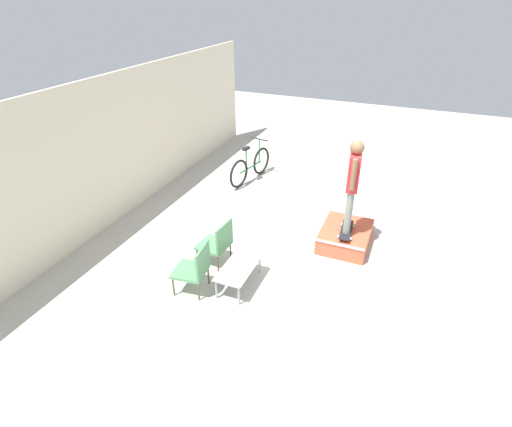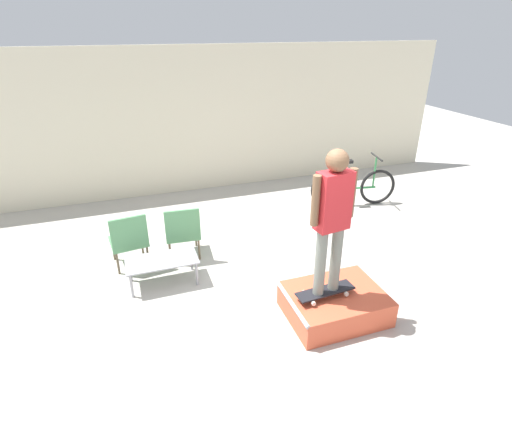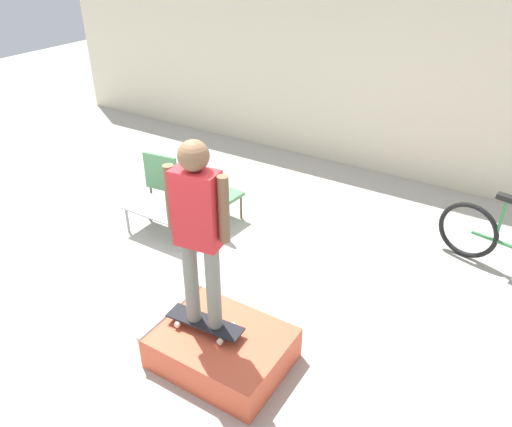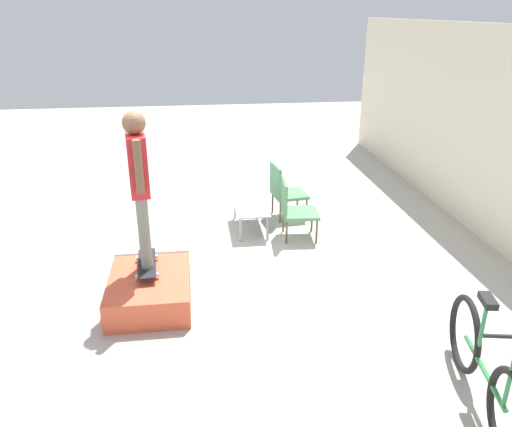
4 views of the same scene
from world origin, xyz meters
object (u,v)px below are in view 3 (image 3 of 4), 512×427
(patio_chair_left, at_px, (168,178))
(person_skater, at_px, (198,224))
(patio_chair_right, at_px, (213,192))
(bicycle, at_px, (512,245))
(coffee_table, at_px, (162,212))
(skate_ramp_box, at_px, (222,348))
(skateboard_on_ramp, at_px, (205,322))

(patio_chair_left, bearing_deg, person_skater, 129.86)
(patio_chair_right, relative_size, bicycle, 0.51)
(coffee_table, xyz_separation_m, bicycle, (3.98, 1.50, 0.04))
(person_skater, relative_size, bicycle, 1.02)
(skate_ramp_box, xyz_separation_m, patio_chair_left, (-2.35, 2.00, 0.31))
(person_skater, bearing_deg, skateboard_on_ramp, -7.98)
(skate_ramp_box, bearing_deg, patio_chair_left, 139.52)
(bicycle, bearing_deg, skate_ramp_box, -113.68)
(coffee_table, distance_m, bicycle, 4.25)
(patio_chair_left, bearing_deg, coffee_table, 116.36)
(coffee_table, height_order, patio_chair_left, patio_chair_left)
(skateboard_on_ramp, distance_m, patio_chair_left, 2.98)
(coffee_table, relative_size, patio_chair_right, 1.11)
(patio_chair_left, height_order, patio_chair_right, same)
(coffee_table, distance_m, patio_chair_left, 0.73)
(skateboard_on_ramp, height_order, patio_chair_right, patio_chair_right)
(skate_ramp_box, height_order, patio_chair_left, patio_chair_left)
(patio_chair_left, bearing_deg, skate_ramp_box, 132.25)
(coffee_table, bearing_deg, bicycle, 20.64)
(skate_ramp_box, distance_m, person_skater, 1.32)
(skate_ramp_box, relative_size, bicycle, 0.70)
(patio_chair_left, xyz_separation_m, bicycle, (4.38, 0.90, -0.09))
(skate_ramp_box, height_order, bicycle, bicycle)
(skateboard_on_ramp, bearing_deg, skate_ramp_box, 5.10)
(coffee_table, height_order, patio_chair_right, patio_chair_right)
(coffee_table, bearing_deg, skate_ramp_box, -35.81)
(bicycle, bearing_deg, patio_chair_right, -154.55)
(coffee_table, bearing_deg, patio_chair_right, 56.02)
(skate_ramp_box, bearing_deg, coffee_table, 144.19)
(patio_chair_right, height_order, bicycle, bicycle)
(person_skater, bearing_deg, patio_chair_right, 116.43)
(skate_ramp_box, relative_size, person_skater, 0.69)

